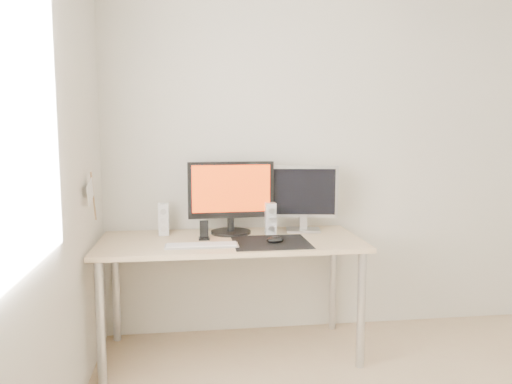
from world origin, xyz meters
TOP-DOWN VIEW (x-y plane):
  - wall_back at (0.00, 1.75)m, footprint 3.50×0.00m
  - wall_left at (-1.75, 0.00)m, footprint 0.00×3.50m
  - window_pane at (-1.74, 0.00)m, footprint 0.00×1.30m
  - mousepad at (-0.70, 1.26)m, footprint 0.45×0.40m
  - mouse at (-0.68, 1.23)m, footprint 0.10×0.06m
  - desk at (-0.93, 1.38)m, footprint 1.60×0.70m
  - main_monitor at (-0.91, 1.55)m, footprint 0.55×0.27m
  - second_monitor at (-0.43, 1.57)m, footprint 0.45×0.19m
  - speaker_left at (-1.34, 1.56)m, footprint 0.06×0.08m
  - speaker_right at (-0.66, 1.50)m, footprint 0.06×0.08m
  - keyboard at (-1.11, 1.20)m, footprint 0.42×0.12m
  - phone_dock at (-1.09, 1.39)m, footprint 0.07×0.06m
  - pennant at (-1.72, 1.24)m, footprint 0.01×0.23m

SIDE VIEW (x-z plane):
  - desk at x=-0.93m, z-range 0.29..1.02m
  - mousepad at x=-0.70m, z-range 0.73..0.73m
  - keyboard at x=-1.11m, z-range 0.73..0.75m
  - mouse at x=-0.68m, z-range 0.73..0.77m
  - phone_dock at x=-1.09m, z-range 0.71..0.83m
  - speaker_left at x=-1.34m, z-range 0.73..0.93m
  - speaker_right at x=-0.66m, z-range 0.73..0.93m
  - second_monitor at x=-0.43m, z-range 0.75..1.19m
  - main_monitor at x=-0.91m, z-range 0.75..1.22m
  - pennant at x=-1.72m, z-range 0.90..1.19m
  - wall_back at x=0.00m, z-range -0.50..3.00m
  - wall_left at x=-1.75m, z-range -0.50..3.00m
  - window_pane at x=-1.74m, z-range 0.85..2.15m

